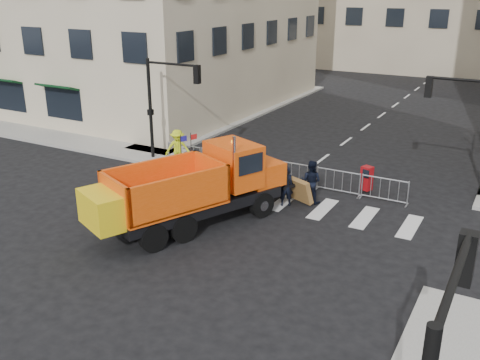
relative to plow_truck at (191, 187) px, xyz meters
The scene contains 10 objects.
ground 2.59m from the plow_truck, 46.76° to the right, with size 120.00×120.00×0.00m, color black.
sidewalk_back 7.32m from the plow_truck, 78.79° to the left, with size 64.00×5.00×0.15m, color gray.
traffic_light_left 9.01m from the plow_truck, 137.67° to the left, with size 0.18×0.18×5.40m, color black.
crowd_barriers 6.24m from the plow_truck, 84.02° to the left, with size 12.60×0.60×1.10m, color #9EA0A5, non-canonical shape.
plow_truck is the anchor object (origin of this frame).
cop_a 4.37m from the plow_truck, 57.12° to the left, with size 0.64×0.42×1.75m, color black.
cop_b 5.52m from the plow_truck, 55.40° to the left, with size 0.92×0.71×1.89m, color black.
cop_c 3.88m from the plow_truck, 66.30° to the left, with size 1.10×0.46×1.88m, color black.
worker 6.95m from the plow_truck, 129.85° to the left, with size 1.25×0.72×1.93m, color #CADE1A.
newspaper_box 8.40m from the plow_truck, 54.04° to the left, with size 0.45×0.40×1.10m, color maroon.
Camera 1 is at (9.53, -14.30, 8.86)m, focal length 40.00 mm.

